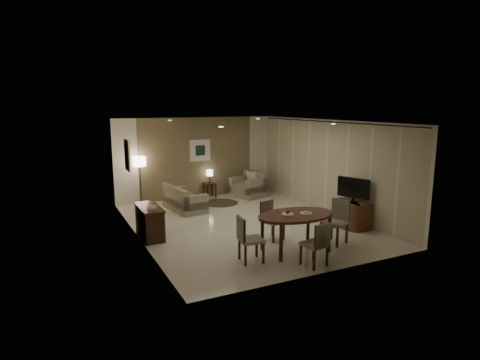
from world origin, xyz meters
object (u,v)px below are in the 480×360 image
sofa (185,198)px  console_desk (150,222)px  chair_left (251,239)px  tv_cabinet (353,214)px  chair_near (314,244)px  dining_table (296,233)px  side_table (210,190)px  armchair (248,185)px  floor_lamp (140,181)px  chair_right (335,222)px  chair_far (273,221)px

sofa → console_desk: bearing=135.7°
chair_left → tv_cabinet: bearing=-67.7°
chair_near → sofa: 5.24m
console_desk → dining_table: dining_table is taller
console_desk → chair_near: bearing=-51.4°
side_table → sofa: bearing=-137.0°
chair_left → armchair: (2.57, 5.14, -0.04)m
chair_near → sofa: size_ratio=0.57×
armchair → floor_lamp: (-3.53, 0.51, 0.33)m
dining_table → sofa: (-1.07, 4.33, -0.04)m
chair_right → floor_lamp: 6.38m
chair_left → sofa: bearing=6.8°
armchair → chair_right: bearing=-23.9°
chair_right → floor_lamp: floor_lamp is taller
sofa → chair_far: bearing=-170.9°
dining_table → chair_right: bearing=0.7°
chair_right → chair_near: bearing=-73.7°
chair_far → floor_lamp: bearing=96.7°
chair_far → chair_left: bearing=-155.0°
chair_left → dining_table: bearing=-76.8°
chair_near → chair_left: chair_left is taller
dining_table → chair_left: chair_left is taller
side_table → chair_near: bearing=-93.1°
chair_far → armchair: (1.48, 4.16, -0.02)m
console_desk → side_table: 4.31m
console_desk → chair_right: 4.32m
dining_table → tv_cabinet: bearing=19.0°
chair_right → side_table: bearing=169.6°
chair_right → armchair: size_ratio=1.03×
dining_table → chair_far: size_ratio=1.95×
console_desk → tv_cabinet: (4.89, -1.50, -0.03)m
chair_left → chair_right: chair_right is taller
tv_cabinet → sofa: size_ratio=0.57×
dining_table → console_desk: bearing=138.8°
armchair → side_table: size_ratio=1.94×
tv_cabinet → armchair: size_ratio=0.93×
chair_near → sofa: chair_near is taller
chair_far → sofa: chair_far is taller
chair_far → side_table: chair_far is taller
sofa → side_table: bearing=-54.3°
dining_table → chair_right: (1.07, 0.01, 0.09)m
console_desk → chair_left: 2.81m
tv_cabinet → side_table: (-2.06, 4.75, -0.10)m
tv_cabinet → chair_left: 3.53m
side_table → floor_lamp: (-2.33, 0.01, 0.51)m
floor_lamp → sofa: bearing=-49.7°
chair_right → sofa: 4.82m
side_table → console_desk: bearing=-131.1°
console_desk → chair_far: size_ratio=1.33×
armchair → side_table: bearing=-132.4°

